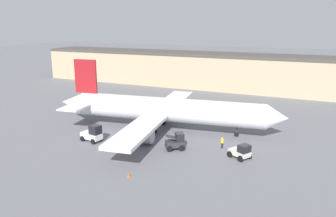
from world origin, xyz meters
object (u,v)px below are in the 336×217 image
object	(u,v)px
ground_crew_worker	(222,142)
pushback_tug	(241,152)
baggage_tug	(93,134)
airplane	(163,110)
belt_loader_truck	(176,142)
safety_cone_near	(129,175)

from	to	relation	value
ground_crew_worker	pushback_tug	xyz separation A→B (m)	(3.17, -2.54, 0.05)
baggage_tug	pushback_tug	world-z (taller)	baggage_tug
airplane	ground_crew_worker	world-z (taller)	airplane
belt_loader_truck	pushback_tug	distance (m)	8.93
safety_cone_near	pushback_tug	bearing A→B (deg)	45.12
pushback_tug	ground_crew_worker	bearing A→B (deg)	171.15
ground_crew_worker	baggage_tug	xyz separation A→B (m)	(-18.18, -5.23, 0.28)
airplane	pushback_tug	size ratio (longest dim) A/B	11.78
baggage_tug	airplane	bearing A→B (deg)	62.23
pushback_tug	safety_cone_near	distance (m)	14.90
ground_crew_worker	safety_cone_near	distance (m)	15.02
belt_loader_truck	airplane	bearing A→B (deg)	93.67
baggage_tug	belt_loader_truck	bearing A→B (deg)	19.71
belt_loader_truck	baggage_tug	bearing A→B (deg)	156.55
baggage_tug	safety_cone_near	size ratio (longest dim) A/B	6.20
airplane	safety_cone_near	xyz separation A→B (m)	(3.79, -17.14, -3.12)
airplane	baggage_tug	distance (m)	11.87
airplane	pushback_tug	world-z (taller)	airplane
airplane	baggage_tug	size ratio (longest dim) A/B	11.18
airplane	ground_crew_worker	size ratio (longest dim) A/B	22.99
airplane	safety_cone_near	size ratio (longest dim) A/B	69.37
pushback_tug	safety_cone_near	xyz separation A→B (m)	(-10.50, -10.55, -0.66)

